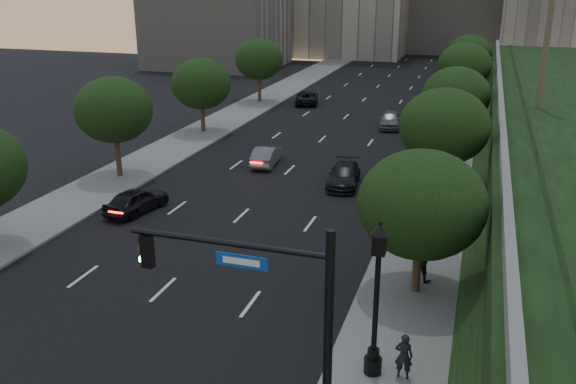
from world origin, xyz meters
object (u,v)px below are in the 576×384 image
(sedan_far_right, at_px, (390,120))
(pedestrian_b, at_px, (423,259))
(pedestrian_a, at_px, (404,356))
(sedan_near_right, at_px, (344,176))
(traffic_signal_mast, at_px, (287,343))
(sedan_mid_left, at_px, (267,156))
(street_lamp, at_px, (376,307))
(sedan_far_left, at_px, (307,98))
(pedestrian_c, at_px, (405,206))
(sedan_near_left, at_px, (136,200))

(sedan_far_right, relative_size, pedestrian_b, 2.27)
(pedestrian_a, bearing_deg, sedan_near_right, -72.68)
(traffic_signal_mast, relative_size, sedan_mid_left, 1.69)
(sedan_mid_left, height_order, pedestrian_b, pedestrian_b)
(street_lamp, xyz_separation_m, sedan_far_right, (-4.92, 35.94, -1.89))
(street_lamp, distance_m, sedan_far_left, 46.59)
(street_lamp, relative_size, sedan_mid_left, 1.35)
(sedan_far_left, bearing_deg, street_lamp, 94.68)
(street_lamp, relative_size, pedestrian_c, 3.45)
(traffic_signal_mast, xyz_separation_m, pedestrian_c, (0.85, 18.25, -2.71))
(sedan_near_left, xyz_separation_m, pedestrian_b, (16.33, -3.71, 0.40))
(traffic_signal_mast, height_order, sedan_mid_left, traffic_signal_mast)
(sedan_far_left, bearing_deg, pedestrian_c, 101.11)
(pedestrian_c, bearing_deg, sedan_near_left, 17.98)
(pedestrian_a, bearing_deg, sedan_far_right, -81.59)
(street_lamp, relative_size, sedan_far_right, 1.29)
(sedan_near_left, relative_size, pedestrian_b, 2.18)
(street_lamp, bearing_deg, sedan_near_right, 105.52)
(traffic_signal_mast, bearing_deg, sedan_near_right, 98.94)
(sedan_near_left, xyz_separation_m, sedan_far_right, (10.56, 24.97, 0.03))
(sedan_near_left, height_order, pedestrian_a, pedestrian_a)
(pedestrian_c, bearing_deg, street_lamp, 99.81)
(pedestrian_a, bearing_deg, sedan_far_left, -71.07)
(street_lamp, distance_m, pedestrian_c, 14.03)
(sedan_near_left, bearing_deg, sedan_far_left, -79.79)
(traffic_signal_mast, bearing_deg, pedestrian_b, 78.02)
(sedan_mid_left, bearing_deg, sedan_near_left, 64.59)
(street_lamp, height_order, pedestrian_a, street_lamp)
(street_lamp, xyz_separation_m, sedan_near_right, (-5.30, 19.10, -1.96))
(sedan_far_left, height_order, pedestrian_a, pedestrian_a)
(street_lamp, relative_size, sedan_near_left, 1.34)
(street_lamp, bearing_deg, sedan_far_right, 97.80)
(sedan_far_left, xyz_separation_m, pedestrian_c, (14.17, -30.17, 0.28))
(street_lamp, bearing_deg, pedestrian_c, 93.16)
(sedan_near_left, height_order, sedan_far_right, sedan_far_right)
(pedestrian_c, bearing_deg, traffic_signal_mast, 93.99)
(sedan_far_left, height_order, pedestrian_b, pedestrian_b)
(sedan_far_left, relative_size, sedan_near_right, 1.06)
(traffic_signal_mast, distance_m, sedan_far_right, 40.52)
(sedan_near_left, relative_size, pedestrian_a, 2.58)
(pedestrian_a, bearing_deg, pedestrian_c, -83.71)
(sedan_far_left, bearing_deg, sedan_near_left, 75.01)
(sedan_near_left, height_order, pedestrian_b, pedestrian_b)
(pedestrian_b, xyz_separation_m, pedestrian_c, (-1.61, 6.66, -0.15))
(traffic_signal_mast, bearing_deg, sedan_far_right, 94.70)
(sedan_far_left, height_order, sedan_far_right, sedan_far_right)
(sedan_far_left, xyz_separation_m, pedestrian_b, (15.78, -36.84, 0.43))
(traffic_signal_mast, distance_m, sedan_near_left, 20.86)
(sedan_near_left, bearing_deg, pedestrian_b, 178.35)
(sedan_mid_left, distance_m, sedan_far_left, 22.42)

